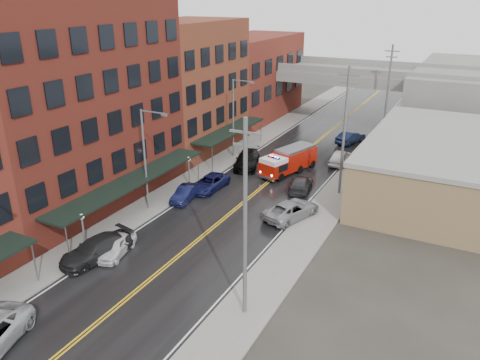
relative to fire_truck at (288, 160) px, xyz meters
The scene contains 29 objects.
road 8.23m from the fire_truck, 95.40° to the right, with size 11.00×160.00×0.02m, color black.
sidewalk_left 11.49m from the fire_truck, 134.96° to the right, with size 3.00×160.00×0.15m, color slate.
sidewalk_right 10.47m from the fire_truck, 51.01° to the right, with size 3.00×160.00×0.15m, color slate.
curb_left 10.40m from the fire_truck, 128.46° to the right, with size 0.30×160.00×0.15m, color gray.
curb_right 9.53m from the fire_truck, 58.82° to the right, with size 0.30×160.00×0.15m, color gray.
brick_building_b 21.97m from the fire_truck, 133.01° to the right, with size 9.00×20.00×18.00m, color #581C17.
brick_building_c 15.51m from the fire_truck, behind, with size 9.00×15.00×15.00m, color brown.
brick_building_far 24.82m from the fire_truck, 125.21° to the left, with size 9.00×20.00×12.00m, color maroon.
tan_building 15.40m from the fire_truck, ahead, with size 14.00×22.00×5.00m, color olive.
awning_1 17.26m from the fire_truck, 118.71° to the right, with size 2.60×18.00×3.09m.
awning_2 8.74m from the fire_truck, 163.62° to the left, with size 2.60×13.00×3.09m.
globe_lamp_1 23.23m from the fire_truck, 107.98° to the right, with size 0.44×0.44×3.12m.
globe_lamp_2 10.83m from the fire_truck, 131.58° to the right, with size 0.44×0.44×3.12m.
street_lamp_1 16.30m from the fire_truck, 117.45° to the right, with size 2.64×0.22×9.00m.
street_lamp_2 8.45m from the fire_truck, 165.25° to the left, with size 2.64×0.22×9.00m.
utility_pole_0 24.45m from the fire_truck, 74.41° to the right, with size 1.80×0.24×12.00m.
utility_pole_1 8.65m from the fire_truck, 25.53° to the right, with size 1.80×0.24×12.00m.
utility_pole_2 18.76m from the fire_truck, 69.18° to the left, with size 1.80×0.24×12.00m.
overpass 24.37m from the fire_truck, 91.83° to the left, with size 40.00×10.00×7.50m.
fire_truck is the anchor object (origin of this frame).
parked_car_left_3 23.16m from the fire_truck, 104.41° to the right, with size 2.22×5.47×1.59m, color black.
parked_car_left_4 21.86m from the fire_truck, 103.17° to the right, with size 1.65×4.10×1.40m, color silver.
parked_car_left_5 12.33m from the fire_truck, 117.92° to the right, with size 1.40×4.02×1.32m, color #0E1234.
parked_car_left_6 9.29m from the fire_truck, 123.40° to the right, with size 2.26×4.90×1.36m, color #121546.
parked_car_left_7 4.75m from the fire_truck, behind, with size 2.31×5.69×1.65m, color black.
parked_car_right_0 10.76m from the fire_truck, 66.78° to the right, with size 2.52×5.47×1.52m, color gray.
parked_car_right_1 4.86m from the fire_truck, 53.79° to the right, with size 1.87×4.60×1.33m, color #2B2C2E.
parked_car_right_2 6.70m from the fire_truck, 51.63° to the left, with size 1.87×4.66×1.59m, color silver.
parked_car_right_3 13.76m from the fire_truck, 76.67° to the left, with size 1.63×4.68×1.54m, color black.
Camera 1 is at (17.43, -5.55, 17.82)m, focal length 35.00 mm.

